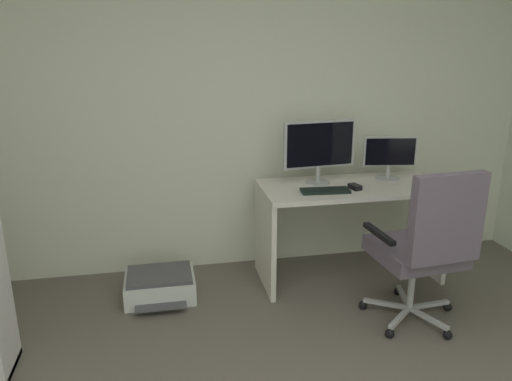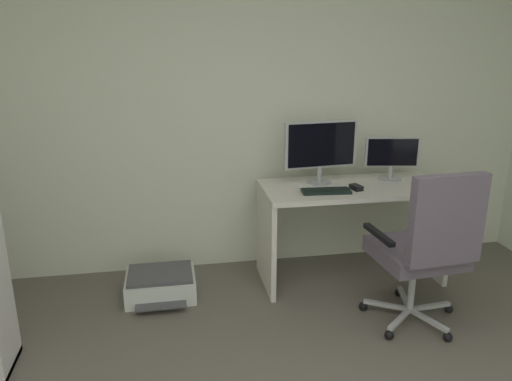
% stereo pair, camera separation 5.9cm
% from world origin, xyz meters
% --- Properties ---
extents(wall_back, '(4.82, 0.10, 2.54)m').
position_xyz_m(wall_back, '(0.00, 2.61, 1.27)').
color(wall_back, silver).
rests_on(wall_back, ground).
extents(desk, '(1.34, 0.60, 0.74)m').
position_xyz_m(desk, '(0.83, 2.15, 0.54)').
color(desk, silver).
rests_on(desk, ground).
extents(monitor_main, '(0.55, 0.18, 0.47)m').
position_xyz_m(monitor_main, '(0.60, 2.25, 1.02)').
color(monitor_main, '#B2B5B7').
rests_on(monitor_main, desk).
extents(monitor_secondary, '(0.40, 0.18, 0.33)m').
position_xyz_m(monitor_secondary, '(1.16, 2.25, 0.93)').
color(monitor_secondary, '#B2B5B7').
rests_on(monitor_secondary, desk).
extents(keyboard, '(0.35, 0.15, 0.02)m').
position_xyz_m(keyboard, '(0.58, 2.02, 0.75)').
color(keyboard, black).
rests_on(keyboard, desk).
extents(computer_mouse, '(0.08, 0.11, 0.03)m').
position_xyz_m(computer_mouse, '(0.81, 2.05, 0.76)').
color(computer_mouse, black).
rests_on(computer_mouse, desk).
extents(office_chair, '(0.63, 0.64, 1.06)m').
position_xyz_m(office_chair, '(1.02, 1.40, 0.58)').
color(office_chair, '#B7BABC').
rests_on(office_chair, ground).
extents(printer, '(0.49, 0.46, 0.19)m').
position_xyz_m(printer, '(-0.60, 2.10, 0.09)').
color(printer, silver).
rests_on(printer, ground).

